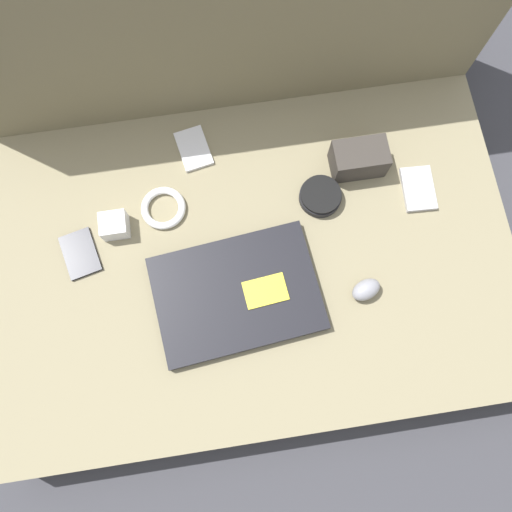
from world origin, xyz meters
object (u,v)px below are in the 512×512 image
(charger_brick, at_px, (114,225))
(laptop, at_px, (237,294))
(computer_mouse, at_px, (366,290))
(phone_small, at_px, (418,189))
(phone_silver, at_px, (194,149))
(speaker_puck, at_px, (320,196))
(phone_black, at_px, (80,254))
(camera_pouch, at_px, (359,159))

(charger_brick, bearing_deg, laptop, -37.65)
(computer_mouse, bearing_deg, phone_small, 31.69)
(computer_mouse, relative_size, phone_small, 0.69)
(phone_silver, distance_m, phone_small, 0.52)
(speaker_puck, bearing_deg, phone_small, -3.31)
(laptop, height_order, computer_mouse, computer_mouse)
(laptop, distance_m, computer_mouse, 0.27)
(speaker_puck, height_order, phone_black, speaker_puck)
(laptop, xyz_separation_m, camera_pouch, (0.31, 0.26, 0.02))
(laptop, height_order, phone_small, laptop)
(phone_silver, bearing_deg, camera_pouch, -25.63)
(phone_black, height_order, charger_brick, charger_brick)
(laptop, relative_size, camera_pouch, 3.06)
(laptop, xyz_separation_m, phone_black, (-0.33, 0.14, -0.01))
(computer_mouse, distance_m, phone_black, 0.62)
(computer_mouse, distance_m, speaker_puck, 0.23)
(charger_brick, bearing_deg, phone_black, -150.85)
(phone_silver, bearing_deg, computer_mouse, -60.80)
(phone_silver, relative_size, phone_small, 1.04)
(phone_small, bearing_deg, laptop, -155.06)
(laptop, xyz_separation_m, charger_brick, (-0.24, 0.19, 0.01))
(speaker_puck, relative_size, charger_brick, 1.64)
(phone_black, bearing_deg, laptop, -36.31)
(camera_pouch, bearing_deg, speaker_puck, -145.72)
(phone_silver, height_order, phone_black, phone_silver)
(phone_silver, xyz_separation_m, phone_black, (-0.28, -0.21, -0.00))
(phone_silver, distance_m, camera_pouch, 0.38)
(phone_silver, height_order, charger_brick, charger_brick)
(laptop, xyz_separation_m, computer_mouse, (0.27, -0.03, 0.01))
(laptop, xyz_separation_m, speaker_puck, (0.22, 0.19, 0.00))
(phone_small, distance_m, camera_pouch, 0.15)
(phone_silver, distance_m, charger_brick, 0.25)
(camera_pouch, bearing_deg, charger_brick, -172.95)
(computer_mouse, bearing_deg, laptop, 152.97)
(phone_small, bearing_deg, charger_brick, -177.86)
(laptop, bearing_deg, phone_small, 16.04)
(computer_mouse, xyz_separation_m, charger_brick, (-0.52, 0.22, 0.00))
(speaker_puck, height_order, phone_small, speaker_puck)
(charger_brick, bearing_deg, camera_pouch, 7.05)
(camera_pouch, height_order, charger_brick, camera_pouch)
(laptop, height_order, charger_brick, charger_brick)
(speaker_puck, distance_m, camera_pouch, 0.12)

